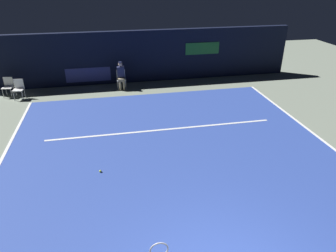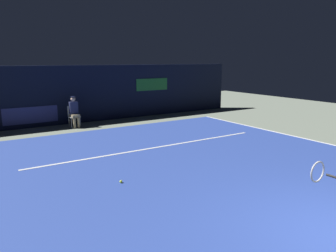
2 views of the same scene
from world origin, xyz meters
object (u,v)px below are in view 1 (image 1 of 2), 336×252
object	(u,v)px
courtside_chair_near	(8,86)
courtside_chair_far	(19,88)
tennis_ball	(100,171)
line_judge_on_chair	(121,75)

from	to	relation	value
courtside_chair_near	courtside_chair_far	bearing A→B (deg)	-37.33
courtside_chair_near	tennis_ball	xyz separation A→B (m)	(4.08, -7.01, -0.46)
line_judge_on_chair	courtside_chair_near	xyz separation A→B (m)	(-5.16, 0.01, -0.18)
line_judge_on_chair	courtside_chair_near	distance (m)	5.16
line_judge_on_chair	courtside_chair_far	world-z (taller)	line_judge_on_chair
line_judge_on_chair	tennis_ball	size ratio (longest dim) A/B	19.41
line_judge_on_chair	courtside_chair_near	bearing A→B (deg)	179.94
tennis_ball	line_judge_on_chair	bearing A→B (deg)	81.24
line_judge_on_chair	courtside_chair_near	world-z (taller)	line_judge_on_chair
courtside_chair_far	tennis_ball	distance (m)	7.50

